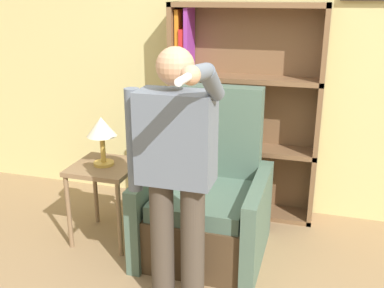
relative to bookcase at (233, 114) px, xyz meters
name	(u,v)px	position (x,y,z in m)	size (l,w,h in m)	color
wall_back	(259,56)	(0.18, 0.16, 0.49)	(8.00, 0.11, 2.80)	#DBCC84
bookcase	(233,114)	(0.00, 0.00, 0.00)	(1.29, 0.28, 1.86)	brown
armchair	(207,205)	(-0.03, -0.73, -0.53)	(0.91, 0.89, 1.25)	#4C3823
person_standing	(175,167)	(-0.05, -1.44, 0.04)	(0.59, 0.78, 1.65)	#473D33
side_table	(105,177)	(-0.85, -0.81, -0.37)	(0.49, 0.49, 0.64)	#846647
table_lamp	(102,130)	(-0.85, -0.81, 0.02)	(0.23, 0.23, 0.39)	gold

